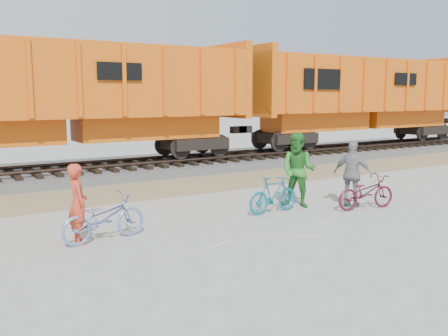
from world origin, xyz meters
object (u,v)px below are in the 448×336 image
Objects in this scene: person_man at (298,170)px; person_woman at (353,174)px; hopper_car_center at (67,96)px; bicycle_teal at (273,195)px; bicycle_blue at (104,218)px; hopper_car_right at (362,96)px; person_solo at (78,204)px; bicycle_maroon at (366,192)px.

person_man reaches higher than person_woman.
person_woman is at bearing -58.94° from hopper_car_center.
bicycle_blue is at bearing 88.62° from bicycle_teal.
hopper_car_right is 8.88× the size of bicycle_teal.
person_solo is (-0.50, 0.10, 0.34)m from bicycle_blue.
person_woman is at bearing 23.23° from bicycle_maroon.
hopper_car_right is at bearing -37.47° from bicycle_maroon.
hopper_car_center is 8.88× the size of bicycle_teal.
person_man is at bearing 58.10° from bicycle_maroon.
hopper_car_center is at bearing -18.61° from bicycle_blue.
bicycle_blue is 5.57m from person_man.
bicycle_teal is 1.15m from person_man.
person_man is 1.12× the size of person_woman.
bicycle_maroon is 0.61m from person_woman.
bicycle_maroon is 1.88m from person_man.
hopper_car_center is 7.52× the size of bicycle_blue.
person_man reaches higher than bicycle_blue.
hopper_car_right is 7.98× the size of bicycle_maroon.
hopper_car_right reaches higher than person_solo.
person_woman reaches higher than bicycle_maroon.
person_solo reaches higher than bicycle_maroon.
hopper_car_center reaches higher than bicycle_blue.
person_woman is at bearing -138.24° from hopper_car_right.
bicycle_blue is at bearing -119.74° from person_man.
bicycle_maroon is 0.97× the size of person_woman.
hopper_car_right is 19.02m from person_solo.
person_man is 1.48m from person_woman.
hopper_car_center is 8.75m from bicycle_blue.
hopper_car_right is 13.52m from bicycle_maroon.
person_woman is at bearing -91.39° from person_solo.
hopper_car_center is 8.45× the size of person_solo.
person_woman is (-9.75, -8.71, -2.10)m from hopper_car_right.
bicycle_teal is (4.54, 0.11, -0.01)m from bicycle_blue.
hopper_car_center reaches higher than person_woman.
bicycle_maroon is at bearing -94.40° from person_solo.
bicycle_maroon is 7.47m from person_solo.
bicycle_teal is 2.55m from bicycle_maroon.
person_man is at bearing -63.28° from hopper_car_center.
person_solo is at bearing 87.34° from bicycle_teal.
person_solo is at bearing -104.13° from hopper_car_center.
person_man reaches higher than bicycle_maroon.
hopper_car_center is 15.00m from hopper_car_right.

